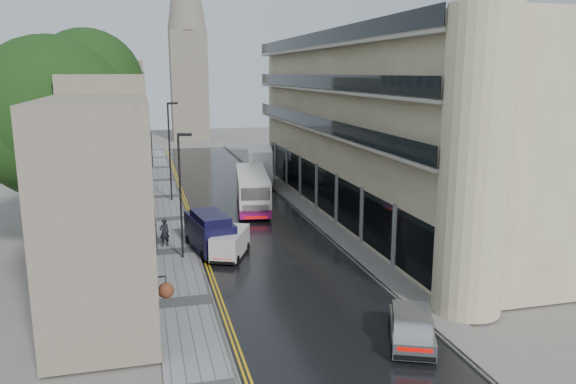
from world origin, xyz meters
name	(u,v)px	position (x,y,z in m)	size (l,w,h in m)	color
road	(243,215)	(0.00, 27.50, 0.01)	(9.00, 85.00, 0.02)	black
left_sidewalk	(169,219)	(-5.85, 27.50, 0.06)	(2.70, 85.00, 0.12)	gray
right_sidewalk	(308,211)	(5.40, 27.50, 0.06)	(1.80, 85.00, 0.12)	slate
old_shop_row	(117,141)	(-9.45, 30.00, 6.00)	(4.50, 56.00, 12.00)	gray
modern_block	(373,127)	(10.30, 26.00, 7.00)	(8.00, 40.00, 14.00)	beige
church_spire	(187,18)	(0.50, 82.00, 20.00)	(6.40, 6.40, 40.00)	gray
tree_near	(56,146)	(-12.50, 20.00, 6.95)	(10.56, 10.56, 13.89)	black
tree_far	(83,135)	(-12.20, 33.00, 6.23)	(9.24, 9.24, 12.46)	black
cream_bus	(240,198)	(-0.26, 27.43, 1.49)	(2.45, 10.80, 2.95)	silver
white_lorry	(250,170)	(2.39, 37.17, 1.98)	(2.24, 7.48, 3.93)	white
silver_hatchback	(394,340)	(1.81, 3.32, 0.75)	(1.71, 3.91, 1.47)	#B1B2B6
white_van	(212,249)	(-3.81, 16.53, 0.88)	(1.62, 3.79, 1.71)	silver
navy_van	(203,240)	(-4.30, 17.14, 1.32)	(2.04, 5.11, 2.61)	black
pedestrian	(164,233)	(-6.45, 20.37, 1.04)	(0.67, 0.44, 1.84)	black
lamp_post_near	(181,197)	(-5.48, 17.77, 3.91)	(0.85, 0.19, 7.59)	black
lamp_post_far	(170,152)	(-5.28, 34.16, 4.40)	(0.96, 0.21, 8.55)	black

